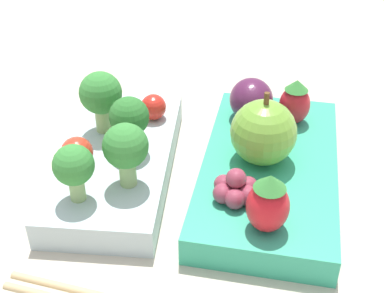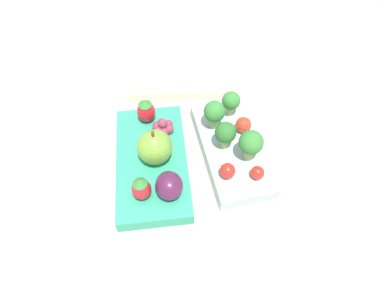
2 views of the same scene
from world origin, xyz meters
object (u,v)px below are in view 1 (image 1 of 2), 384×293
object	(u,v)px
cherry_tomato_2	(111,100)
plum	(251,99)
broccoli_floret_3	(126,148)
strawberry_0	(268,203)
bento_box_savoury	(116,165)
apple	(263,136)
grape_cluster	(236,188)
cherry_tomato_0	(77,153)
cherry_tomato_1	(153,107)
bento_box_fruit	(269,171)
broccoli_floret_1	(74,167)
broccoli_floret_0	(128,121)
broccoli_floret_2	(101,95)
strawberry_1	(295,102)

from	to	relation	value
cherry_tomato_2	plum	world-z (taller)	plum
broccoli_floret_3	strawberry_0	bearing A→B (deg)	-109.22
bento_box_savoury	apple	xyz separation A→B (m)	(-0.00, -0.13, 0.04)
grape_cluster	broccoli_floret_3	bearing A→B (deg)	84.86
broccoli_floret_3	apple	world-z (taller)	apple
cherry_tomato_0	cherry_tomato_1	distance (m)	0.10
cherry_tomato_1	strawberry_0	distance (m)	0.17
bento_box_fruit	cherry_tomato_1	xyz separation A→B (m)	(0.05, 0.11, 0.02)
plum	broccoli_floret_3	bearing A→B (deg)	139.87
broccoli_floret_1	strawberry_0	xyz separation A→B (m)	(-0.02, -0.14, -0.01)
broccoli_floret_3	cherry_tomato_0	bearing A→B (deg)	68.19
broccoli_floret_0	grape_cluster	xyz separation A→B (m)	(-0.05, -0.09, -0.02)
bento_box_fruit	plum	xyz separation A→B (m)	(0.07, 0.02, 0.03)
strawberry_0	broccoli_floret_0	bearing A→B (deg)	55.64
cherry_tomato_2	apple	bearing A→B (deg)	-116.18
broccoli_floret_0	broccoli_floret_2	distance (m)	0.05
strawberry_1	broccoli_floret_2	bearing A→B (deg)	101.28
broccoli_floret_1	cherry_tomato_2	size ratio (longest dim) A/B	2.27
cherry_tomato_0	grape_cluster	distance (m)	0.13
apple	plum	bearing A→B (deg)	8.68
bento_box_savoury	cherry_tomato_0	size ratio (longest dim) A/B	7.52
broccoli_floret_1	plum	size ratio (longest dim) A/B	1.09
cherry_tomato_0	bento_box_savoury	bearing A→B (deg)	-50.33
bento_box_fruit	cherry_tomato_0	xyz separation A→B (m)	(-0.03, 0.16, 0.03)
grape_cluster	strawberry_1	bearing A→B (deg)	-22.77
strawberry_0	cherry_tomato_2	bearing A→B (deg)	45.02
broccoli_floret_0	apple	size ratio (longest dim) A/B	0.80
bento_box_savoury	strawberry_0	world-z (taller)	strawberry_0
broccoli_floret_3	cherry_tomato_1	xyz separation A→B (m)	(0.10, -0.00, -0.02)
broccoli_floret_0	broccoli_floret_2	bearing A→B (deg)	43.47
bento_box_savoury	broccoli_floret_1	world-z (taller)	broccoli_floret_1
bento_box_fruit	strawberry_0	size ratio (longest dim) A/B	4.73
bento_box_fruit	strawberry_0	bearing A→B (deg)	177.25
cherry_tomato_0	plum	bearing A→B (deg)	-56.46
broccoli_floret_3	plum	xyz separation A→B (m)	(0.11, -0.09, -0.02)
broccoli_floret_3	apple	size ratio (longest dim) A/B	0.84
strawberry_1	cherry_tomato_1	bearing A→B (deg)	93.82
strawberry_1	plum	bearing A→B (deg)	85.75
broccoli_floret_0	broccoli_floret_3	xyz separation A→B (m)	(-0.04, -0.01, 0.00)
apple	strawberry_0	size ratio (longest dim) A/B	1.36
broccoli_floret_1	broccoli_floret_0	bearing A→B (deg)	-23.67
strawberry_0	plum	xyz separation A→B (m)	(0.15, 0.01, -0.00)
broccoli_floret_1	apple	bearing A→B (deg)	-66.03
cherry_tomato_2	broccoli_floret_3	bearing A→B (deg)	-159.95
bento_box_fruit	plum	world-z (taller)	plum
broccoli_floret_3	apple	distance (m)	0.11
broccoli_floret_1	cherry_tomato_0	xyz separation A→B (m)	(0.04, 0.01, -0.02)
bento_box_fruit	cherry_tomato_0	world-z (taller)	cherry_tomato_0
broccoli_floret_1	cherry_tomato_2	bearing A→B (deg)	2.61
broccoli_floret_0	plum	distance (m)	0.12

